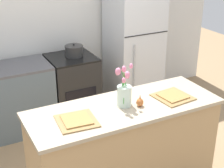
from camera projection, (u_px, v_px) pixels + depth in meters
back_wall at (51, 16)px, 4.56m from camera, size 5.20×0.08×2.70m
kitchen_island at (124, 148)px, 3.30m from camera, size 1.80×0.66×0.93m
stove_range at (73, 87)px, 4.65m from camera, size 0.60×0.61×0.88m
refrigerator at (134, 44)px, 4.85m from camera, size 0.68×0.67×1.84m
flower_vase at (124, 92)px, 3.07m from camera, size 0.17×0.17×0.39m
pear_figurine at (140, 102)px, 3.09m from camera, size 0.07×0.07×0.11m
plate_setting_left at (77, 121)px, 2.85m from camera, size 0.35×0.35×0.02m
plate_setting_right at (173, 97)px, 3.27m from camera, size 0.35×0.35×0.02m
cooking_pot at (74, 51)px, 4.46m from camera, size 0.24×0.24×0.17m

